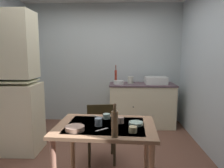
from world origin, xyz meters
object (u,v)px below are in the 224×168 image
object	(u,v)px
hutch_cabinet	(12,88)
mug_dark	(107,116)
dining_table	(106,135)
sink_basin	(156,80)
serving_bowl_wide	(75,128)
hand_pump	(116,75)
mixing_bowl_counter	(119,82)
glass_bottle	(115,123)
chair_far_side	(101,131)

from	to	relation	value
hutch_cabinet	mug_dark	bearing A→B (deg)	-25.63
dining_table	mug_dark	bearing A→B (deg)	90.70
hutch_cabinet	sink_basin	xyz separation A→B (m)	(2.40, 1.27, -0.03)
serving_bowl_wide	hand_pump	bearing A→B (deg)	81.69
mixing_bowl_counter	dining_table	size ratio (longest dim) A/B	0.20
sink_basin	hand_pump	xyz separation A→B (m)	(-0.84, 0.05, 0.09)
hand_pump	mug_dark	world-z (taller)	hand_pump
sink_basin	serving_bowl_wide	world-z (taller)	sink_basin
sink_basin	glass_bottle	world-z (taller)	glass_bottle
mug_dark	glass_bottle	bearing A→B (deg)	-78.49
hutch_cabinet	chair_far_side	bearing A→B (deg)	-12.91
mixing_bowl_counter	chair_far_side	distance (m)	1.62
hutch_cabinet	dining_table	distance (m)	1.79
hutch_cabinet	mixing_bowl_counter	bearing A→B (deg)	36.96
chair_far_side	mug_dark	size ratio (longest dim) A/B	10.21
dining_table	chair_far_side	bearing A→B (deg)	99.30
mixing_bowl_counter	mug_dark	xyz separation A→B (m)	(-0.13, -1.94, -0.14)
serving_bowl_wide	sink_basin	bearing A→B (deg)	63.33
hutch_cabinet	chair_far_side	world-z (taller)	hutch_cabinet
mixing_bowl_counter	serving_bowl_wide	size ratio (longest dim) A/B	1.14
sink_basin	serving_bowl_wide	bearing A→B (deg)	-116.67
chair_far_side	mug_dark	distance (m)	0.53
dining_table	glass_bottle	distance (m)	0.41
sink_basin	glass_bottle	size ratio (longest dim) A/B	1.42
sink_basin	mixing_bowl_counter	world-z (taller)	sink_basin
chair_far_side	glass_bottle	size ratio (longest dim) A/B	2.80
glass_bottle	hutch_cabinet	bearing A→B (deg)	142.00
mixing_bowl_counter	mug_dark	distance (m)	1.94
hand_pump	chair_far_side	xyz separation A→B (m)	(-0.16, -1.63, -0.60)
mug_dark	serving_bowl_wide	bearing A→B (deg)	-126.57
mixing_bowl_counter	dining_table	world-z (taller)	mixing_bowl_counter
dining_table	glass_bottle	xyz separation A→B (m)	(0.11, -0.32, 0.24)
hand_pump	mixing_bowl_counter	distance (m)	0.18
hutch_cabinet	serving_bowl_wide	size ratio (longest dim) A/B	11.23
hand_pump	serving_bowl_wide	xyz separation A→B (m)	(-0.35, -2.42, -0.28)
hutch_cabinet	sink_basin	size ratio (longest dim) A/B	4.87
dining_table	chair_far_side	size ratio (longest dim) A/B	1.25
serving_bowl_wide	glass_bottle	xyz separation A→B (m)	(0.40, -0.14, 0.11)
sink_basin	mug_dark	bearing A→B (deg)	-114.48
serving_bowl_wide	hutch_cabinet	bearing A→B (deg)	137.40
mixing_bowl_counter	serving_bowl_wide	world-z (taller)	mixing_bowl_counter
sink_basin	chair_far_side	distance (m)	1.95
mixing_bowl_counter	serving_bowl_wide	bearing A→B (deg)	-100.19
serving_bowl_wide	mug_dark	world-z (taller)	mug_dark
hutch_cabinet	glass_bottle	size ratio (longest dim) A/B	6.92
hand_pump	mixing_bowl_counter	bearing A→B (deg)	-55.95
glass_bottle	sink_basin	bearing A→B (deg)	72.49
hand_pump	dining_table	size ratio (longest dim) A/B	0.36
sink_basin	serving_bowl_wide	distance (m)	2.66
glass_bottle	mug_dark	bearing A→B (deg)	101.51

